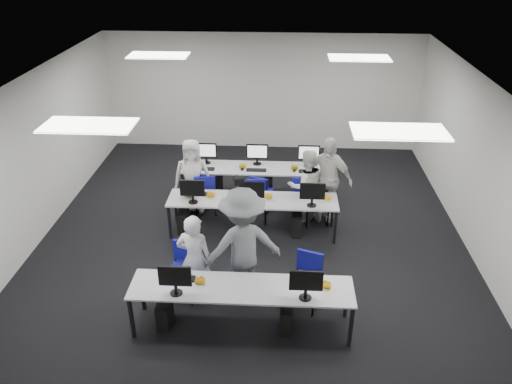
# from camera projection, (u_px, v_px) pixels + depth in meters

# --- Properties ---
(room) EXTENTS (9.00, 9.02, 3.00)m
(room) POSITION_uv_depth(u_px,v_px,m) (252.00, 167.00, 8.85)
(room) COLOR black
(room) RESTS_ON ground
(ceiling_panels) EXTENTS (5.20, 4.60, 0.02)m
(ceiling_panels) POSITION_uv_depth(u_px,v_px,m) (251.00, 85.00, 8.15)
(ceiling_panels) COLOR white
(ceiling_panels) RESTS_ON room
(desk_front) EXTENTS (3.20, 0.70, 0.73)m
(desk_front) POSITION_uv_depth(u_px,v_px,m) (241.00, 290.00, 7.12)
(desk_front) COLOR silver
(desk_front) RESTS_ON ground
(desk_mid) EXTENTS (3.20, 0.70, 0.73)m
(desk_mid) POSITION_uv_depth(u_px,v_px,m) (253.00, 202.00, 9.41)
(desk_mid) COLOR silver
(desk_mid) RESTS_ON ground
(desk_back) EXTENTS (3.20, 0.70, 0.73)m
(desk_back) POSITION_uv_depth(u_px,v_px,m) (257.00, 170.00, 10.64)
(desk_back) COLOR silver
(desk_back) RESTS_ON ground
(equipment_front) EXTENTS (2.51, 0.41, 1.19)m
(equipment_front) POSITION_uv_depth(u_px,v_px,m) (229.00, 308.00, 7.27)
(equipment_front) COLOR #0D1FB1
(equipment_front) RESTS_ON desk_front
(equipment_mid) EXTENTS (2.91, 0.41, 1.19)m
(equipment_mid) POSITION_uv_depth(u_px,v_px,m) (243.00, 216.00, 9.56)
(equipment_mid) COLOR white
(equipment_mid) RESTS_ON desk_mid
(equipment_back) EXTENTS (2.91, 0.41, 1.19)m
(equipment_back) POSITION_uv_depth(u_px,v_px,m) (266.00, 183.00, 10.80)
(equipment_back) COLOR white
(equipment_back) RESTS_ON desk_back
(chair_0) EXTENTS (0.51, 0.54, 0.91)m
(chair_0) POSITION_uv_depth(u_px,v_px,m) (184.00, 280.00, 7.95)
(chair_0) COLOR navy
(chair_0) RESTS_ON ground
(chair_1) EXTENTS (0.56, 0.58, 0.88)m
(chair_1) POSITION_uv_depth(u_px,v_px,m) (305.00, 290.00, 7.75)
(chair_1) COLOR navy
(chair_1) RESTS_ON ground
(chair_2) EXTENTS (0.54, 0.56, 0.84)m
(chair_2) POSITION_uv_depth(u_px,v_px,m) (194.00, 202.00, 10.24)
(chair_2) COLOR navy
(chair_2) RESTS_ON ground
(chair_3) EXTENTS (0.44, 0.47, 0.83)m
(chair_3) POSITION_uv_depth(u_px,v_px,m) (256.00, 208.00, 10.02)
(chair_3) COLOR navy
(chair_3) RESTS_ON ground
(chair_4) EXTENTS (0.54, 0.57, 0.95)m
(chair_4) POSITION_uv_depth(u_px,v_px,m) (315.00, 208.00, 9.96)
(chair_4) COLOR navy
(chair_4) RESTS_ON ground
(chair_5) EXTENTS (0.51, 0.55, 0.90)m
(chair_5) POSITION_uv_depth(u_px,v_px,m) (205.00, 199.00, 10.31)
(chair_5) COLOR navy
(chair_5) RESTS_ON ground
(chair_6) EXTENTS (0.52, 0.55, 0.82)m
(chair_6) POSITION_uv_depth(u_px,v_px,m) (262.00, 199.00, 10.39)
(chair_6) COLOR navy
(chair_6) RESTS_ON ground
(chair_7) EXTENTS (0.56, 0.59, 0.92)m
(chair_7) POSITION_uv_depth(u_px,v_px,m) (304.00, 202.00, 10.18)
(chair_7) COLOR navy
(chair_7) RESTS_ON ground
(handbag) EXTENTS (0.40, 0.31, 0.29)m
(handbag) POSITION_uv_depth(u_px,v_px,m) (189.00, 190.00, 9.41)
(handbag) COLOR #966E4D
(handbag) RESTS_ON desk_mid
(student_0) EXTENTS (0.62, 0.46, 1.55)m
(student_0) POSITION_uv_depth(u_px,v_px,m) (195.00, 259.00, 7.62)
(student_0) COLOR beige
(student_0) RESTS_ON ground
(student_1) EXTENTS (0.85, 0.73, 1.51)m
(student_1) POSITION_uv_depth(u_px,v_px,m) (306.00, 186.00, 9.82)
(student_1) COLOR beige
(student_1) RESTS_ON ground
(student_2) EXTENTS (0.80, 0.56, 1.56)m
(student_2) POSITION_uv_depth(u_px,v_px,m) (193.00, 176.00, 10.15)
(student_2) COLOR beige
(student_2) RESTS_ON ground
(student_3) EXTENTS (1.11, 0.80, 1.75)m
(student_3) POSITION_uv_depth(u_px,v_px,m) (327.00, 179.00, 9.83)
(student_3) COLOR beige
(student_3) RESTS_ON ground
(photographer) EXTENTS (1.41, 1.08, 1.93)m
(photographer) POSITION_uv_depth(u_px,v_px,m) (243.00, 246.00, 7.61)
(photographer) COLOR slate
(photographer) RESTS_ON ground
(dslr_camera) EXTENTS (0.19, 0.22, 0.10)m
(dslr_camera) POSITION_uv_depth(u_px,v_px,m) (239.00, 181.00, 7.27)
(dslr_camera) COLOR black
(dslr_camera) RESTS_ON photographer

